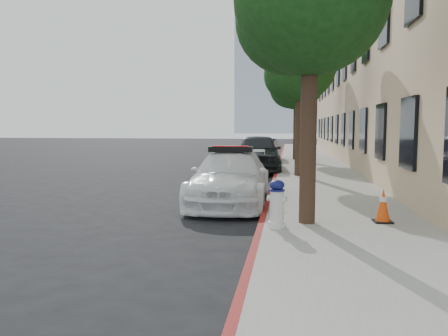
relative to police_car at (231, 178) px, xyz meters
name	(u,v)px	position (x,y,z in m)	size (l,w,h in m)	color
ground	(182,207)	(-1.10, -0.65, -0.66)	(120.00, 120.00, 0.00)	black
sidewalk	(312,168)	(2.50, 9.35, -0.59)	(3.20, 50.00, 0.15)	gray
curb_strip	(278,167)	(0.96, 9.35, -0.59)	(0.12, 50.00, 0.15)	maroon
building	(415,70)	(8.10, 14.35, 4.34)	(8.00, 36.00, 10.00)	tan
tower_left	(268,30)	(-5.10, 119.35, 29.34)	(18.00, 14.00, 60.00)	#9EA8B7
tower_right	(311,64)	(7.90, 134.35, 21.34)	(14.00, 14.00, 44.00)	#9EA8B7
tree_mid	(301,65)	(1.83, 5.34, 3.50)	(2.77, 2.64, 5.43)	black
tree_far	(297,81)	(1.83, 13.34, 3.72)	(3.10, 3.00, 5.81)	black
police_car	(231,178)	(0.00, 0.00, 0.00)	(1.92, 4.56, 1.46)	white
parked_car_mid	(258,153)	(0.10, 8.07, 0.15)	(1.92, 4.78, 1.63)	black
parked_car_far	(262,151)	(0.02, 12.37, -0.01)	(1.38, 3.95, 1.30)	#161837
fire_hydrant	(277,204)	(1.25, -3.11, -0.09)	(0.36, 0.33, 0.86)	silver
traffic_cone	(383,205)	(3.21, -2.40, -0.19)	(0.36, 0.36, 0.64)	black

